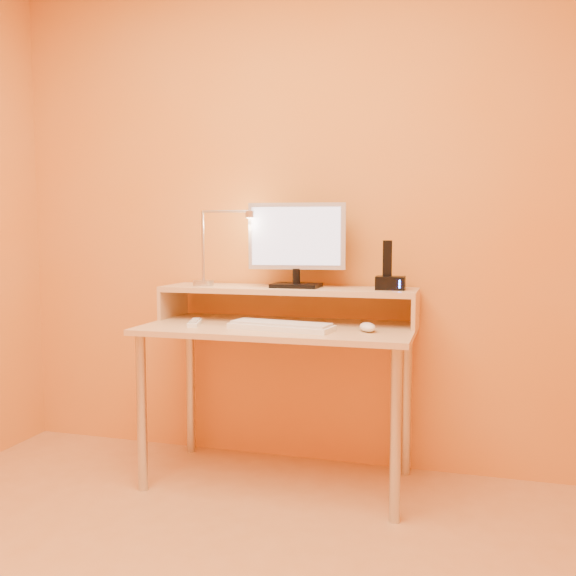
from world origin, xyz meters
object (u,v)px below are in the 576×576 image
(phone_dock, at_px, (390,283))
(monitor_panel, at_px, (297,236))
(mouse, at_px, (368,327))
(remote_control, at_px, (195,323))
(keyboard, at_px, (281,327))
(lamp_base, at_px, (203,283))

(phone_dock, bearing_deg, monitor_panel, 176.02)
(monitor_panel, bearing_deg, mouse, -38.96)
(remote_control, bearing_deg, mouse, -13.94)
(monitor_panel, bearing_deg, phone_dock, -9.15)
(keyboard, distance_m, mouse, 0.37)
(keyboard, height_order, mouse, mouse)
(lamp_base, bearing_deg, mouse, -12.43)
(lamp_base, xyz_separation_m, keyboard, (0.46, -0.22, -0.16))
(lamp_base, xyz_separation_m, phone_dock, (0.89, 0.03, 0.02))
(phone_dock, bearing_deg, mouse, -110.81)
(phone_dock, height_order, mouse, phone_dock)
(phone_dock, relative_size, mouse, 1.15)
(monitor_panel, height_order, phone_dock, monitor_panel)
(keyboard, height_order, remote_control, keyboard)
(monitor_panel, bearing_deg, lamp_base, 177.18)
(monitor_panel, distance_m, keyboard, 0.47)
(lamp_base, relative_size, keyboard, 0.22)
(keyboard, xyz_separation_m, mouse, (0.37, 0.04, 0.01))
(monitor_panel, relative_size, keyboard, 1.00)
(mouse, bearing_deg, monitor_panel, 125.44)
(phone_dock, bearing_deg, keyboard, -152.42)
(keyboard, relative_size, mouse, 4.03)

